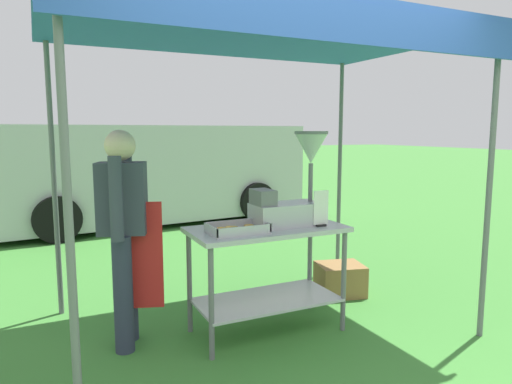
{
  "coord_description": "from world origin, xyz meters",
  "views": [
    {
      "loc": [
        -1.47,
        -2.2,
        1.6
      ],
      "look_at": [
        0.13,
        1.14,
        1.11
      ],
      "focal_mm": 32.21,
      "sensor_mm": 36.0,
      "label": 1
    }
  ],
  "objects_px": {
    "donut_tray": "(237,230)",
    "van_silver": "(148,172)",
    "donut_fryer": "(294,189)",
    "supply_crate": "(340,279)",
    "stall_canopy": "(262,39)",
    "menu_sign": "(321,211)",
    "donut_cart": "(267,256)",
    "vendor": "(124,227)"
  },
  "relations": [
    {
      "from": "donut_tray",
      "to": "donut_fryer",
      "type": "height_order",
      "value": "donut_fryer"
    },
    {
      "from": "donut_fryer",
      "to": "van_silver",
      "type": "relative_size",
      "value": 0.13
    },
    {
      "from": "stall_canopy",
      "to": "supply_crate",
      "type": "bearing_deg",
      "value": 18.04
    },
    {
      "from": "stall_canopy",
      "to": "supply_crate",
      "type": "height_order",
      "value": "stall_canopy"
    },
    {
      "from": "donut_cart",
      "to": "van_silver",
      "type": "relative_size",
      "value": 0.22
    },
    {
      "from": "supply_crate",
      "to": "donut_fryer",
      "type": "bearing_deg",
      "value": -151.2
    },
    {
      "from": "donut_tray",
      "to": "menu_sign",
      "type": "height_order",
      "value": "menu_sign"
    },
    {
      "from": "donut_fryer",
      "to": "vendor",
      "type": "relative_size",
      "value": 0.46
    },
    {
      "from": "stall_canopy",
      "to": "donut_fryer",
      "type": "xyz_separation_m",
      "value": [
        0.24,
        -0.1,
        -1.16
      ]
    },
    {
      "from": "donut_fryer",
      "to": "stall_canopy",
      "type": "bearing_deg",
      "value": 156.64
    },
    {
      "from": "donut_tray",
      "to": "donut_fryer",
      "type": "relative_size",
      "value": 0.57
    },
    {
      "from": "stall_canopy",
      "to": "vendor",
      "type": "bearing_deg",
      "value": 172.92
    },
    {
      "from": "donut_cart",
      "to": "menu_sign",
      "type": "bearing_deg",
      "value": -20.96
    },
    {
      "from": "donut_tray",
      "to": "van_silver",
      "type": "xyz_separation_m",
      "value": [
        0.47,
        5.13,
        0.0
      ]
    },
    {
      "from": "menu_sign",
      "to": "vendor",
      "type": "height_order",
      "value": "vendor"
    },
    {
      "from": "menu_sign",
      "to": "donut_cart",
      "type": "bearing_deg",
      "value": 159.04
    },
    {
      "from": "menu_sign",
      "to": "donut_tray",
      "type": "bearing_deg",
      "value": 174.51
    },
    {
      "from": "stall_canopy",
      "to": "vendor",
      "type": "distance_m",
      "value": 1.75
    },
    {
      "from": "supply_crate",
      "to": "van_silver",
      "type": "distance_m",
      "value": 4.74
    },
    {
      "from": "donut_tray",
      "to": "menu_sign",
      "type": "relative_size",
      "value": 1.5
    },
    {
      "from": "stall_canopy",
      "to": "vendor",
      "type": "height_order",
      "value": "stall_canopy"
    },
    {
      "from": "donut_tray",
      "to": "supply_crate",
      "type": "distance_m",
      "value": 1.6
    },
    {
      "from": "donut_cart",
      "to": "supply_crate",
      "type": "bearing_deg",
      "value": 22.85
    },
    {
      "from": "donut_cart",
      "to": "vendor",
      "type": "height_order",
      "value": "vendor"
    },
    {
      "from": "supply_crate",
      "to": "donut_tray",
      "type": "bearing_deg",
      "value": -158.51
    },
    {
      "from": "stall_canopy",
      "to": "donut_tray",
      "type": "xyz_separation_m",
      "value": [
        -0.29,
        -0.18,
        -1.42
      ]
    },
    {
      "from": "donut_cart",
      "to": "donut_fryer",
      "type": "bearing_deg",
      "value": -0.74
    },
    {
      "from": "stall_canopy",
      "to": "van_silver",
      "type": "relative_size",
      "value": 0.57
    },
    {
      "from": "donut_cart",
      "to": "donut_tray",
      "type": "bearing_deg",
      "value": -163.51
    },
    {
      "from": "donut_tray",
      "to": "menu_sign",
      "type": "bearing_deg",
      "value": -5.49
    },
    {
      "from": "stall_canopy",
      "to": "menu_sign",
      "type": "xyz_separation_m",
      "value": [
        0.4,
        -0.25,
        -1.32
      ]
    },
    {
      "from": "donut_cart",
      "to": "donut_tray",
      "type": "xyz_separation_m",
      "value": [
        -0.29,
        -0.09,
        0.25
      ]
    },
    {
      "from": "donut_tray",
      "to": "van_silver",
      "type": "height_order",
      "value": "van_silver"
    },
    {
      "from": "donut_tray",
      "to": "donut_fryer",
      "type": "bearing_deg",
      "value": 8.98
    },
    {
      "from": "donut_cart",
      "to": "donut_fryer",
      "type": "height_order",
      "value": "donut_fryer"
    },
    {
      "from": "supply_crate",
      "to": "van_silver",
      "type": "height_order",
      "value": "van_silver"
    },
    {
      "from": "vendor",
      "to": "supply_crate",
      "type": "distance_m",
      "value": 2.23
    },
    {
      "from": "vendor",
      "to": "donut_tray",
      "type": "bearing_deg",
      "value": -22.5
    },
    {
      "from": "donut_fryer",
      "to": "menu_sign",
      "type": "height_order",
      "value": "donut_fryer"
    },
    {
      "from": "donut_fryer",
      "to": "menu_sign",
      "type": "distance_m",
      "value": 0.27
    },
    {
      "from": "stall_canopy",
      "to": "van_silver",
      "type": "distance_m",
      "value": 5.14
    },
    {
      "from": "donut_tray",
      "to": "vendor",
      "type": "distance_m",
      "value": 0.83
    }
  ]
}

